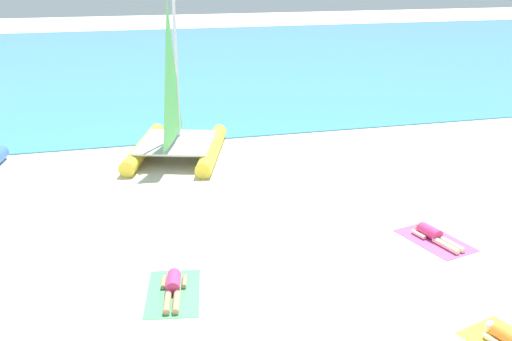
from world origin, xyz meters
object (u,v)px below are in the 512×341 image
sunbather_right (433,235)px  sailboat_yellow (176,132)px  towel_left (173,293)px  towel_right (435,240)px  sunbather_left (173,286)px

sunbather_right → sailboat_yellow: bearing=109.5°
sailboat_yellow → towel_left: bearing=-80.2°
sailboat_yellow → towel_right: 9.88m
sailboat_yellow → sunbather_right: sailboat_yellow is taller
towel_left → sunbather_right: sunbather_right is taller
sunbather_left → towel_right: sunbather_left is taller
towel_right → sailboat_yellow: bearing=122.6°
towel_left → sunbather_right: size_ratio=1.22×
sunbather_left → sunbather_right: size_ratio=1.00×
towel_left → towel_right: (6.62, 0.79, 0.00)m
towel_left → towel_right: size_ratio=1.00×
towel_left → towel_right: bearing=6.8°
sunbather_left → sunbather_right: 6.64m
sailboat_yellow → sunbather_left: bearing=-80.2°
towel_left → sunbather_right: (6.60, 0.86, 0.13)m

